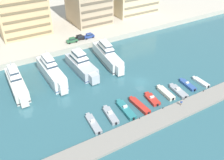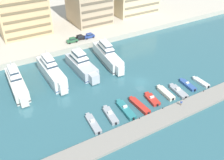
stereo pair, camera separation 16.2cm
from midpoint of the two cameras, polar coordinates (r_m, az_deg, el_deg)
name	(u,v)px [view 2 (the right image)]	position (r m, az deg, el deg)	size (l,w,h in m)	color
ground_plane	(141,82)	(75.87, 6.69, -0.42)	(400.00, 400.00, 0.00)	#336670
quay_promenade	(64,15)	(125.77, -10.81, 14.29)	(180.00, 70.00, 2.14)	beige
pier_dock	(178,111)	(66.43, 14.83, -6.96)	(120.00, 5.28, 0.72)	gray
yacht_ivory_far_left	(17,82)	(75.91, -20.93, -0.52)	(4.03, 18.44, 8.41)	silver
yacht_white_left	(51,71)	(77.36, -13.63, 1.90)	(4.29, 19.20, 8.88)	white
yacht_silver_mid_left	(81,65)	(79.80, -6.93, 3.47)	(5.30, 17.89, 8.27)	silver
yacht_white_center_left	(108,55)	(84.47, -0.97, 5.67)	(5.69, 20.37, 8.33)	white
motorboat_grey_far_left	(93,123)	(61.12, -4.27, -9.87)	(2.22, 7.63, 1.29)	#9EA3A8
motorboat_grey_left	(110,115)	(63.02, -0.30, -8.02)	(2.51, 7.24, 1.50)	#9EA3A8
motorboat_teal_mid_left	(126,109)	(64.78, 3.20, -6.74)	(2.44, 8.49, 1.43)	teal
motorboat_red_center_left	(139,105)	(66.22, 6.33, -5.81)	(2.11, 8.02, 0.98)	red
motorboat_red_center	(152,99)	(68.87, 9.20, -4.34)	(2.70, 6.18, 1.25)	red
motorboat_cream_center_right	(166,93)	(71.67, 12.20, -2.88)	(2.22, 7.20, 1.04)	beige
motorboat_grey_mid_right	(178,91)	(73.41, 14.97, -2.45)	(2.73, 7.29, 1.33)	#9EA3A8
motorboat_blue_right	(188,85)	(76.78, 16.97, -1.04)	(2.13, 6.72, 1.14)	#33569E
motorboat_white_far_right	(201,82)	(79.21, 19.71, -0.46)	(1.70, 6.28, 0.82)	white
car_green_far_left	(72,40)	(94.74, -9.02, 9.03)	(4.12, 1.96, 1.80)	#2D6642
car_black_left	(79,37)	(96.45, -7.39, 9.64)	(4.12, 1.96, 1.80)	black
car_blue_mid_left	(89,36)	(97.52, -5.20, 10.08)	(4.13, 1.98, 1.80)	#28428E
apartment_block_far_left	(21,5)	(103.95, -20.12, 15.74)	(18.78, 14.18, 24.13)	#E0BC84
pedestrian_near_edge	(181,103)	(67.42, 15.62, -4.98)	(0.58, 0.32, 1.55)	#7A6B56
bollard_west	(140,118)	(61.88, 6.39, -8.57)	(0.20, 0.20, 0.61)	#2D2D33
bollard_west_mid	(163,108)	(65.59, 11.64, -6.25)	(0.20, 0.20, 0.61)	#2D2D33
bollard_east_mid	(184,99)	(69.87, 16.25, -4.16)	(0.20, 0.20, 0.61)	#2D2D33
bollard_east	(204,91)	(74.63, 20.27, -2.29)	(0.20, 0.20, 0.61)	#2D2D33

